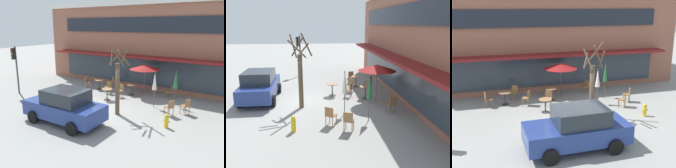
# 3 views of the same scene
# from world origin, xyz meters

# --- Properties ---
(ground_plane) EXTENTS (80.00, 80.00, 0.00)m
(ground_plane) POSITION_xyz_m (0.00, 0.00, 0.00)
(ground_plane) COLOR gray
(building_facade) EXTENTS (19.69, 9.10, 6.74)m
(building_facade) POSITION_xyz_m (0.00, 9.96, 3.37)
(building_facade) COLOR #935B47
(building_facade) RESTS_ON ground
(cafe_table_near_wall) EXTENTS (0.70, 0.70, 0.76)m
(cafe_table_near_wall) POSITION_xyz_m (-2.89, 3.97, 0.52)
(cafe_table_near_wall) COLOR #333338
(cafe_table_near_wall) RESTS_ON ground
(cafe_table_streetside) EXTENTS (0.70, 0.70, 0.76)m
(cafe_table_streetside) POSITION_xyz_m (-0.11, 4.06, 0.52)
(cafe_table_streetside) COLOR #333338
(cafe_table_streetside) RESTS_ON ground
(cafe_table_by_tree) EXTENTS (0.70, 0.70, 0.76)m
(cafe_table_by_tree) POSITION_xyz_m (-0.88, 2.13, 0.52)
(cafe_table_by_tree) COLOR #333338
(cafe_table_by_tree) RESTS_ON ground
(patio_umbrella_green_folded) EXTENTS (2.10, 2.10, 2.20)m
(patio_umbrella_green_folded) POSITION_xyz_m (0.65, 4.52, 2.02)
(patio_umbrella_green_folded) COLOR #4C4C51
(patio_umbrella_green_folded) RESTS_ON ground
(patio_umbrella_cream_folded) EXTENTS (0.28, 0.28, 2.20)m
(patio_umbrella_cream_folded) POSITION_xyz_m (2.30, 2.50, 1.63)
(patio_umbrella_cream_folded) COLOR #4C4C51
(patio_umbrella_cream_folded) RESTS_ON ground
(patio_umbrella_corner_open) EXTENTS (0.28, 0.28, 2.20)m
(patio_umbrella_corner_open) POSITION_xyz_m (3.23, 3.51, 1.63)
(patio_umbrella_corner_open) COLOR #4C4C51
(patio_umbrella_corner_open) RESTS_ON ground
(cafe_chair_0) EXTENTS (0.51, 0.51, 0.89)m
(cafe_chair_0) POSITION_xyz_m (4.26, 2.42, 0.53)
(cafe_chair_0) COLOR olive
(cafe_chair_0) RESTS_ON ground
(cafe_chair_1) EXTENTS (0.50, 0.50, 0.89)m
(cafe_chair_1) POSITION_xyz_m (2.44, 4.84, 0.53)
(cafe_chair_1) COLOR olive
(cafe_chair_1) RESTS_ON ground
(cafe_chair_2) EXTENTS (0.53, 0.53, 0.89)m
(cafe_chair_2) POSITION_xyz_m (-1.66, 3.44, 0.53)
(cafe_chair_2) COLOR olive
(cafe_chair_2) RESTS_ON ground
(cafe_chair_3) EXTENTS (0.52, 0.52, 0.89)m
(cafe_chair_3) POSITION_xyz_m (-0.46, 3.14, 0.53)
(cafe_chair_3) COLOR olive
(cafe_chair_3) RESTS_ON ground
(cafe_chair_4) EXTENTS (0.55, 0.55, 0.89)m
(cafe_chair_4) POSITION_xyz_m (3.59, 1.70, 0.53)
(cafe_chair_4) COLOR olive
(cafe_chair_4) RESTS_ON ground
(cafe_chair_5) EXTENTS (0.46, 0.46, 0.89)m
(cafe_chair_5) POSITION_xyz_m (-3.90, 3.79, 0.53)
(cafe_chair_5) COLOR olive
(cafe_chair_5) RESTS_ON ground
(cafe_chair_6) EXTENTS (0.56, 0.56, 0.89)m
(cafe_chair_6) POSITION_xyz_m (-2.27, 4.77, 0.53)
(cafe_chair_6) COLOR olive
(cafe_chair_6) RESTS_ON ground
(parked_sedan) EXTENTS (4.23, 2.08, 1.76)m
(parked_sedan) POSITION_xyz_m (-0.48, -2.14, 0.88)
(parked_sedan) COLOR navy
(parked_sedan) RESTS_ON ground
(street_tree) EXTENTS (1.18, 1.22, 3.98)m
(street_tree) POSITION_xyz_m (1.11, 0.33, 1.78)
(street_tree) COLOR brown
(street_tree) RESTS_ON ground
(fire_hydrant) EXTENTS (0.36, 0.20, 0.71)m
(fire_hydrant) POSITION_xyz_m (4.03, 0.14, 0.35)
(fire_hydrant) COLOR gold
(fire_hydrant) RESTS_ON ground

